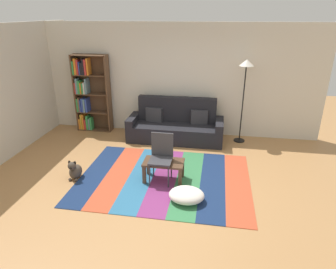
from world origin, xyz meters
name	(u,v)px	position (x,y,z in m)	size (l,w,h in m)	color
ground_plane	(161,182)	(0.00, 0.00, 0.00)	(14.00, 14.00, 0.00)	#B27F4C
back_wall	(180,80)	(0.00, 2.55, 1.35)	(6.80, 0.10, 2.70)	silver
left_wall	(6,92)	(-3.40, 0.75, 1.35)	(0.10, 5.50, 2.70)	beige
rug	(164,178)	(0.05, 0.12, 0.01)	(3.15, 2.38, 0.01)	navy
couch	(176,126)	(-0.02, 2.02, 0.34)	(2.26, 0.80, 1.00)	black
bookshelf	(88,94)	(-2.32, 2.31, 0.97)	(0.90, 0.28, 1.95)	brown
coffee_table	(164,165)	(0.04, 0.07, 0.31)	(0.73, 0.42, 0.38)	#513826
pouf	(187,195)	(0.53, -0.53, 0.12)	(0.59, 0.48, 0.22)	white
dog	(75,171)	(-1.60, -0.14, 0.16)	(0.22, 0.35, 0.40)	#473D33
standing_lamp	(246,74)	(1.52, 2.17, 1.62)	(0.32, 0.32, 1.94)	black
tv_remote	(169,160)	(0.14, 0.12, 0.40)	(0.04, 0.15, 0.02)	black
folding_chair	(161,154)	(0.00, 0.09, 0.53)	(0.40, 0.40, 0.90)	#38383D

